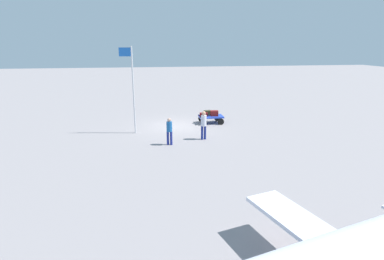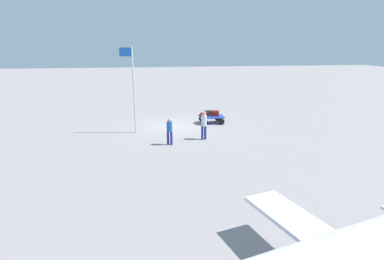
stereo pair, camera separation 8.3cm
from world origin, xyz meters
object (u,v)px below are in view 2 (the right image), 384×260
suitcase_maroon (215,113)px  worker_trailing (170,130)px  luggage_cart (211,118)px  worker_lead (204,123)px  suitcase_dark (208,113)px  flagpole (132,84)px  suitcase_olive (204,115)px

suitcase_maroon → worker_trailing: 5.96m
luggage_cart → worker_trailing: bearing=53.4°
worker_lead → suitcase_dark: bearing=-104.8°
worker_lead → flagpole: bearing=-26.4°
suitcase_dark → suitcase_maroon: size_ratio=0.89×
luggage_cart → flagpole: bearing=18.1°
worker_trailing → flagpole: 4.24m
suitcase_maroon → suitcase_olive: bearing=-2.2°
suitcase_dark → worker_trailing: worker_trailing is taller
suitcase_maroon → flagpole: 6.58m
worker_trailing → suitcase_maroon: bearing=-128.9°
suitcase_olive → flagpole: bearing=19.6°
luggage_cart → suitcase_olive: suitcase_olive is taller
suitcase_maroon → suitcase_olive: 0.81m
suitcase_olive → worker_trailing: worker_trailing is taller
suitcase_olive → worker_lead: worker_lead is taller
suitcase_dark → suitcase_olive: (0.38, 0.42, -0.04)m
flagpole → luggage_cart: bearing=-161.9°
luggage_cart → worker_lead: worker_lead is taller
suitcase_dark → worker_trailing: size_ratio=0.34×
suitcase_maroon → worker_lead: 4.20m
suitcase_dark → suitcase_olive: bearing=47.8°
suitcase_dark → worker_trailing: bearing=56.8°
luggage_cart → suitcase_dark: bearing=-67.7°
suitcase_dark → flagpole: bearing=22.2°
luggage_cart → flagpole: flagpole is taller
suitcase_dark → worker_lead: 4.50m
suitcase_maroon → worker_lead: worker_lead is taller
suitcase_dark → worker_lead: bearing=75.2°
luggage_cart → suitcase_dark: size_ratio=3.31×
suitcase_olive → worker_trailing: size_ratio=0.38×
luggage_cart → worker_lead: 4.21m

